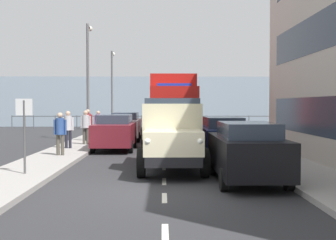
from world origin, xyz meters
TOP-DOWN VIEW (x-y plane):
  - ground_plane at (0.00, -9.89)m, footprint 80.00×80.00m
  - sidewalk_left at (-4.39, -9.89)m, footprint 2.16×40.40m
  - sidewalk_right at (4.39, -9.89)m, footprint 2.16×40.40m
  - road_centreline_markings at (0.00, -8.48)m, footprint 0.12×34.91m
  - sea_horizon at (0.00, -33.08)m, footprint 80.00×0.80m
  - seawall_railing at (-0.00, -29.48)m, footprint 28.08×0.08m
  - truck_vintage_cream at (-0.27, -3.55)m, footprint 2.17×5.64m
  - lorry_cargo_red at (-0.54, -14.14)m, footprint 2.58×8.20m
  - car_black_kerbside_near at (-2.36, -1.44)m, footprint 1.86×4.30m
  - car_navy_kerbside_1 at (-2.36, -6.63)m, footprint 1.78×4.54m
  - car_maroon_oppositeside_0 at (2.36, -10.21)m, footprint 1.91×4.27m
  - car_white_oppositeside_1 at (2.36, -16.03)m, footprint 1.93×4.45m
  - pedestrian_couple_b at (4.23, -6.86)m, footprint 0.53×0.34m
  - pedestrian_near_railing at (4.53, -9.73)m, footprint 0.53×0.34m
  - pedestrian_strolling at (4.06, -11.77)m, footprint 0.53×0.34m
  - pedestrian_by_lamp at (4.32, -14.00)m, footprint 0.53×0.34m
  - pedestrian_in_dark_coat at (4.04, -16.07)m, footprint 0.53×0.34m
  - lamp_post_promenade at (4.54, -15.47)m, footprint 0.32×1.14m
  - lamp_post_far at (4.23, -25.31)m, footprint 0.32×1.14m
  - street_sign at (4.19, -2.14)m, footprint 0.50×0.07m

SIDE VIEW (x-z plane):
  - ground_plane at x=0.00m, z-range 0.00..0.00m
  - road_centreline_markings at x=0.00m, z-range 0.00..0.01m
  - sidewalk_left at x=-4.39m, z-range 0.00..0.15m
  - sidewalk_right at x=4.39m, z-range 0.00..0.15m
  - car_black_kerbside_near at x=-2.36m, z-range 0.04..1.76m
  - car_navy_kerbside_1 at x=-2.36m, z-range 0.04..1.76m
  - car_maroon_oppositeside_0 at x=2.36m, z-range 0.04..1.76m
  - car_white_oppositeside_1 at x=2.36m, z-range 0.04..1.76m
  - seawall_railing at x=0.00m, z-range 0.32..1.52m
  - pedestrian_in_dark_coat at x=4.04m, z-range 0.30..1.97m
  - truck_vintage_cream at x=-0.27m, z-range -0.04..2.39m
  - pedestrian_couple_b at x=4.23m, z-range 0.31..2.05m
  - pedestrian_strolling at x=4.06m, z-range 0.31..2.06m
  - pedestrian_near_railing at x=4.53m, z-range 0.31..2.07m
  - pedestrian_by_lamp at x=4.32m, z-range 0.31..2.11m
  - street_sign at x=4.19m, z-range 0.56..2.81m
  - lorry_cargo_red at x=-0.54m, z-range 0.14..4.01m
  - sea_horizon at x=0.00m, z-range 0.00..5.00m
  - lamp_post_far at x=4.23m, z-range 0.77..7.25m
  - lamp_post_promenade at x=4.54m, z-range 0.78..7.69m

